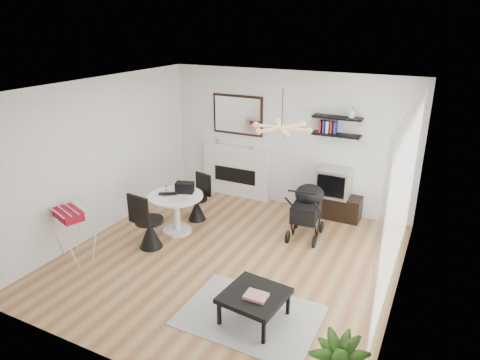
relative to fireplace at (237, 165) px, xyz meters
The scene contains 24 objects.
floor 2.75m from the fireplace, 65.59° to the right, with size 5.00×5.00×0.00m, color brown.
ceiling 3.34m from the fireplace, 65.59° to the right, with size 5.00×5.00×0.00m, color white.
wall_back 1.29m from the fireplace, ahead, with size 5.00×5.00×0.00m, color white.
wall_left 2.88m from the fireplace, 120.01° to the right, with size 5.00×5.00×0.00m, color white.
wall_right 4.39m from the fireplace, 33.95° to the right, with size 5.00×5.00×0.00m, color white.
sheer_curtain 4.20m from the fireplace, 32.43° to the right, with size 0.04×3.60×2.60m, color white.
fireplace is the anchor object (origin of this frame).
shelf_lower 2.27m from the fireplace, ahead, with size 0.90×0.25×0.04m, color black.
shelf_upper 2.42m from the fireplace, ahead, with size 0.90×0.25×0.04m, color black.
pendant_lamp 3.15m from the fireplace, 49.71° to the right, with size 0.90×0.90×0.10m, color #E1A776, non-canonical shape.
tv_console 2.14m from the fireplace, ahead, with size 1.19×0.42×0.45m, color black.
crt_tv 2.15m from the fireplace, ahead, with size 0.61×0.53×0.53m.
dining_table 2.03m from the fireplace, 95.02° to the right, with size 0.97×0.97×0.71m.
laptop 2.10m from the fireplace, 97.78° to the right, with size 0.32×0.21×0.03m, color black.
black_bag 1.83m from the fireplace, 93.10° to the right, with size 0.31×0.19×0.19m, color black.
newspaper 2.15m from the fireplace, 90.43° to the right, with size 0.32×0.26×0.01m, color beige.
drinking_glass 1.96m from the fireplace, 102.94° to the right, with size 0.05×0.05×0.09m, color white.
chair_far 1.47m from the fireplace, 94.80° to the right, with size 0.45×0.46×0.88m.
chair_near 2.72m from the fireplace, 95.54° to the right, with size 0.48×0.50×1.00m.
drying_rack 3.65m from the fireplace, 107.25° to the right, with size 0.74×0.72×0.89m.
stroller 2.25m from the fireplace, 30.07° to the right, with size 0.58×0.87×1.03m.
rug 4.12m from the fireplace, 60.69° to the right, with size 1.75×1.26×0.01m, color gray.
coffee_table 4.15m from the fireplace, 59.98° to the right, with size 0.81×0.81×0.38m.
magazines 4.23m from the fireplace, 59.81° to the right, with size 0.27×0.22×0.04m, color red.
Camera 1 is at (2.81, -5.24, 3.58)m, focal length 32.00 mm.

